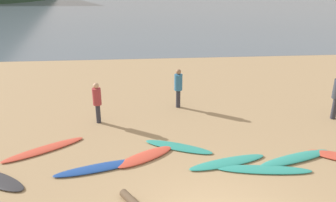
% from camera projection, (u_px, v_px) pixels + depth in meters
% --- Properties ---
extents(ground_plane, '(120.00, 120.00, 0.20)m').
position_uv_depth(ground_plane, '(173.00, 88.00, 16.66)').
color(ground_plane, tan).
rests_on(ground_plane, ground).
extents(surfboard_1, '(2.44, 1.81, 0.08)m').
position_uv_depth(surfboard_1, '(44.00, 149.00, 10.87)').
color(surfboard_1, '#D84C38').
rests_on(surfboard_1, ground).
extents(surfboard_2, '(2.64, 1.13, 0.08)m').
position_uv_depth(surfboard_2, '(100.00, 168.00, 9.90)').
color(surfboard_2, '#1E479E').
rests_on(surfboard_2, ground).
extents(surfboard_3, '(1.96, 1.55, 0.09)m').
position_uv_depth(surfboard_3, '(145.00, 157.00, 10.45)').
color(surfboard_3, '#D84C38').
rests_on(surfboard_3, ground).
extents(surfboard_4, '(2.24, 1.41, 0.07)m').
position_uv_depth(surfboard_4, '(178.00, 147.00, 11.03)').
color(surfboard_4, teal).
rests_on(surfboard_4, ground).
extents(surfboard_5, '(2.48, 1.07, 0.07)m').
position_uv_depth(surfboard_5, '(228.00, 162.00, 10.17)').
color(surfboard_5, teal).
rests_on(surfboard_5, ground).
extents(surfboard_6, '(2.73, 0.83, 0.07)m').
position_uv_depth(surfboard_6, '(264.00, 170.00, 9.81)').
color(surfboard_6, teal).
rests_on(surfboard_6, ground).
extents(surfboard_7, '(2.55, 1.19, 0.09)m').
position_uv_depth(surfboard_7, '(295.00, 158.00, 10.37)').
color(surfboard_7, teal).
rests_on(surfboard_7, ground).
extents(person_0, '(0.31, 0.31, 1.54)m').
position_uv_depth(person_0, '(97.00, 100.00, 12.47)').
color(person_0, '#2D2D38').
rests_on(person_0, ground).
extents(person_1, '(0.33, 0.33, 1.61)m').
position_uv_depth(person_1, '(178.00, 85.00, 13.82)').
color(person_1, '#2D2D38').
rests_on(person_1, ground).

